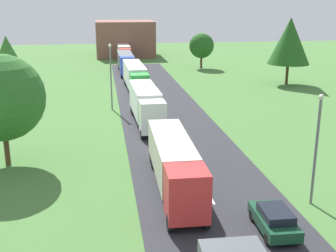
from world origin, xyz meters
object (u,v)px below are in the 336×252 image
Objects in this scene: truck_fifth at (126,61)px; lamppost_second at (317,144)px; truck_third at (146,104)px; tree_maple at (202,46)px; lamppost_third at (111,73)px; truck_second at (174,162)px; truck_fourth at (135,76)px; truck_sixth at (123,51)px; distant_building at (125,38)px; car_third at (274,219)px; tree_lime at (1,98)px; tree_birch at (290,41)px; tree_oak at (7,50)px.

truck_fifth is 55.67m from lamppost_second.
truck_third is 1.74× the size of tree_maple.
truck_second is at bearing -81.28° from lamppost_third.
tree_maple is (14.52, 20.54, 2.13)m from truck_fourth.
lamppost_third is at bearing -94.81° from truck_sixth.
lamppost_second is 81.39m from distant_building.
truck_sixth is 74.63m from car_third.
tree_lime is 0.67× the size of distant_building.
truck_fourth is 43.13m from distant_building.
truck_fifth is at bearing 90.49° from truck_second.
distant_building is (-13.62, 22.53, -0.28)m from tree_maple.
truck_second is 14.64m from tree_lime.
lamppost_third is at bearing -120.40° from tree_maple.
tree_lime is at bearing -114.23° from truck_fourth.
lamppost_third is 30.35m from tree_birch.
truck_fourth is at bearing 102.68° from lamppost_second.
truck_fourth is 2.08× the size of tree_maple.
distant_building reaches higher than car_third.
tree_lime is 72.12m from distant_building.
tree_maple is at bearing 23.72° from tree_oak.
lamppost_second is at bearing -111.33° from tree_birch.
truck_fourth is at bearing -175.95° from tree_birch.
tree_birch is (27.70, 12.17, 2.38)m from lamppost_third.
car_third is (4.70, -74.47, -1.26)m from truck_sixth.
tree_birch reaches higher than lamppost_second.
lamppost_second reaches higher than truck_sixth.
lamppost_third is 19.45m from tree_lime.
tree_oak is (-15.03, 16.42, 1.20)m from lamppost_third.
tree_birch is 1.53× the size of tree_maple.
lamppost_second reaches higher than truck_third.
truck_fifth is (-0.44, 51.48, 0.04)m from truck_second.
distant_building is (4.58, 53.55, -0.35)m from lamppost_third.
lamppost_second is 0.54× the size of distant_building.
truck_fifth is 15.54m from tree_maple.
car_third is (4.91, -23.63, -1.40)m from truck_third.
truck_fourth is at bearing -88.54° from truck_fifth.
lamppost_second is (3.83, 3.14, 3.30)m from car_third.
truck_fourth is 41.38m from car_third.
car_third is at bearing -86.39° from truck_sixth.
tree_lime is at bearing -79.56° from tree_oak.
truck_second is at bearing 158.09° from lamppost_second.
tree_lime is (-12.07, -44.73, 3.46)m from truck_fifth.
distant_building reaches higher than truck_fourth.
lamppost_third reaches higher than truck_sixth.
truck_third is at bearing -63.55° from lamppost_third.
truck_third is 2.88× the size of car_third.
truck_sixth is at bearing 55.69° from tree_oak.
tree_lime is (-36.52, -29.47, -1.25)m from tree_birch.
lamppost_second is 58.80m from tree_maple.
tree_lime is (-27.02, -48.31, 1.20)m from tree_maple.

